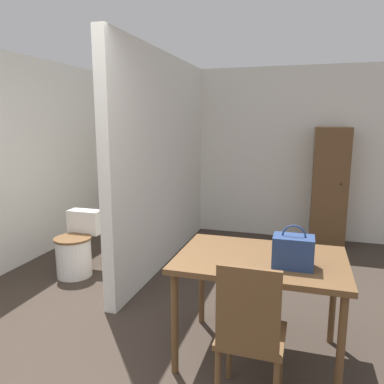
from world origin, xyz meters
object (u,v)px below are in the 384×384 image
handbag (293,251)px  wooden_cabinet (329,187)px  toilet (76,249)px  wooden_chair (250,332)px  dining_table (261,268)px

handbag → wooden_cabinet: 3.04m
toilet → handbag: (2.39, -1.07, 0.58)m
wooden_chair → wooden_cabinet: bearing=80.8°
toilet → handbag: size_ratio=2.44×
wooden_cabinet → wooden_chair: bearing=-99.9°
dining_table → wooden_chair: wooden_chair is taller
wooden_chair → wooden_cabinet: size_ratio=0.58×
wooden_chair → toilet: 2.65m
wooden_chair → wooden_cabinet: (0.60, 3.43, 0.31)m
handbag → wooden_cabinet: wooden_cabinet is taller
wooden_cabinet → dining_table: bearing=-101.9°
dining_table → handbag: bearing=-28.5°
handbag → wooden_cabinet: size_ratio=0.17×
dining_table → toilet: dining_table is taller
dining_table → wooden_cabinet: (0.61, 2.89, 0.13)m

